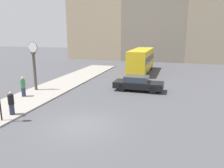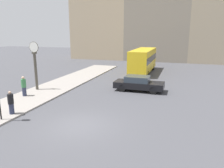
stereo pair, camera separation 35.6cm
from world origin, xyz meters
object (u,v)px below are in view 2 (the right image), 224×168
object	(u,v)px
sedan_car	(139,83)
pedestrian_green_hoodie	(24,86)
street_clock	(35,65)
pedestrian_black_jacket	(11,103)
bus_distant	(143,60)

from	to	relation	value
sedan_car	pedestrian_green_hoodie	bearing A→B (deg)	-150.44
street_clock	pedestrian_black_jacket	bearing A→B (deg)	-68.04
sedan_car	bus_distant	world-z (taller)	bus_distant
street_clock	pedestrian_green_hoodie	bearing A→B (deg)	-81.17
pedestrian_black_jacket	pedestrian_green_hoodie	bearing A→B (deg)	118.66
bus_distant	pedestrian_green_hoodie	world-z (taller)	bus_distant
sedan_car	pedestrian_black_jacket	xyz separation A→B (m)	(-6.85, -8.84, 0.16)
pedestrian_green_hoodie	sedan_car	bearing A→B (deg)	29.56
street_clock	pedestrian_black_jacket	distance (m)	6.63
bus_distant	street_clock	bearing A→B (deg)	-122.02
sedan_car	street_clock	world-z (taller)	street_clock
pedestrian_black_jacket	street_clock	bearing A→B (deg)	111.96
bus_distant	pedestrian_black_jacket	world-z (taller)	bus_distant
street_clock	bus_distant	bearing A→B (deg)	57.98
pedestrian_black_jacket	pedestrian_green_hoodie	world-z (taller)	pedestrian_green_hoodie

